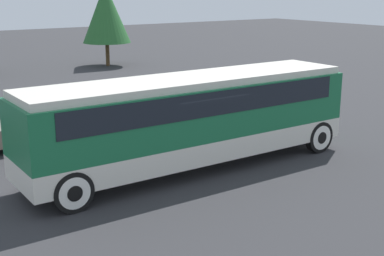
# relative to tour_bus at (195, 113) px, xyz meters

# --- Properties ---
(ground_plane) EXTENTS (120.00, 120.00, 0.00)m
(ground_plane) POSITION_rel_tour_bus_xyz_m (-0.10, 0.00, -1.80)
(ground_plane) COLOR #2D2D30
(tour_bus) EXTENTS (11.10, 2.53, 2.97)m
(tour_bus) POSITION_rel_tour_bus_xyz_m (0.00, 0.00, 0.00)
(tour_bus) COLOR silver
(tour_bus) RESTS_ON ground_plane
(parked_car_mid) EXTENTS (4.77, 1.83, 1.35)m
(parked_car_mid) POSITION_rel_tour_bus_xyz_m (5.65, 6.70, -1.11)
(parked_car_mid) COLOR #2D5638
(parked_car_mid) RESTS_ON ground_plane
(tree_right) EXTENTS (3.46, 3.46, 5.93)m
(tree_right) POSITION_rel_tour_bus_xyz_m (7.85, 22.50, 2.00)
(tree_right) COLOR brown
(tree_right) RESTS_ON ground_plane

